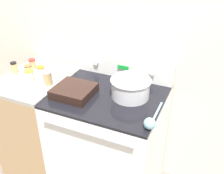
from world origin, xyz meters
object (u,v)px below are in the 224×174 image
(spice_jar_orange_cap, at_px, (41,74))
(spice_jar_red_cap, at_px, (32,64))
(spice_jar_white_cap, at_px, (48,78))
(spice_jar_black_cap, at_px, (14,68))
(spice_jar_yellow_cap, at_px, (30,76))
(spice_jar_brown_cap, at_px, (29,71))
(ladle, at_px, (151,122))
(mixing_bowl, at_px, (131,87))
(casserole_dish, at_px, (74,90))

(spice_jar_orange_cap, xyz_separation_m, spice_jar_red_cap, (-0.22, 0.16, -0.02))
(spice_jar_white_cap, bearing_deg, spice_jar_black_cap, 172.38)
(spice_jar_orange_cap, height_order, spice_jar_yellow_cap, spice_jar_orange_cap)
(spice_jar_white_cap, height_order, spice_jar_black_cap, spice_jar_white_cap)
(spice_jar_white_cap, bearing_deg, spice_jar_brown_cap, 166.85)
(spice_jar_brown_cap, bearing_deg, ladle, -11.78)
(ladle, xyz_separation_m, spice_jar_orange_cap, (-0.92, 0.19, 0.04))
(mixing_bowl, bearing_deg, spice_jar_yellow_cap, -170.56)
(spice_jar_yellow_cap, bearing_deg, spice_jar_black_cap, 161.02)
(spice_jar_white_cap, distance_m, spice_jar_yellow_cap, 0.15)
(spice_jar_black_cap, bearing_deg, spice_jar_orange_cap, -5.23)
(casserole_dish, relative_size, spice_jar_black_cap, 2.87)
(spice_jar_orange_cap, relative_size, spice_jar_red_cap, 1.58)
(ladle, bearing_deg, spice_jar_red_cap, 162.71)
(spice_jar_brown_cap, bearing_deg, spice_jar_yellow_cap, -47.15)
(spice_jar_red_cap, bearing_deg, spice_jar_brown_cap, -62.12)
(spice_jar_yellow_cap, relative_size, spice_jar_brown_cap, 1.10)
(spice_jar_brown_cap, distance_m, spice_jar_red_cap, 0.15)
(casserole_dish, xyz_separation_m, spice_jar_brown_cap, (-0.47, 0.09, 0.02))
(mixing_bowl, bearing_deg, casserole_dish, -159.11)
(mixing_bowl, relative_size, spice_jar_yellow_cap, 2.78)
(spice_jar_orange_cap, bearing_deg, ladle, -11.84)
(casserole_dish, height_order, spice_jar_white_cap, spice_jar_white_cap)
(casserole_dish, relative_size, spice_jar_brown_cap, 2.92)
(mixing_bowl, height_order, spice_jar_black_cap, mixing_bowl)
(ladle, height_order, spice_jar_black_cap, spice_jar_black_cap)
(ladle, bearing_deg, spice_jar_white_cap, 168.58)
(ladle, distance_m, spice_jar_black_cap, 1.23)
(mixing_bowl, relative_size, spice_jar_brown_cap, 3.05)
(casserole_dish, distance_m, ladle, 0.61)
(spice_jar_yellow_cap, bearing_deg, spice_jar_white_cap, 9.27)
(spice_jar_white_cap, height_order, spice_jar_red_cap, spice_jar_white_cap)
(casserole_dish, height_order, ladle, ladle)
(spice_jar_white_cap, xyz_separation_m, spice_jar_black_cap, (-0.37, 0.05, -0.01))
(spice_jar_white_cap, bearing_deg, spice_jar_red_cap, 148.00)
(mixing_bowl, height_order, spice_jar_brown_cap, mixing_bowl)
(ladle, height_order, spice_jar_brown_cap, spice_jar_brown_cap)
(ladle, bearing_deg, spice_jar_yellow_cap, 171.70)
(spice_jar_yellow_cap, xyz_separation_m, spice_jar_black_cap, (-0.22, 0.07, -0.00))
(mixing_bowl, relative_size, spice_jar_orange_cap, 2.24)
(casserole_dish, bearing_deg, spice_jar_red_cap, 157.51)
(mixing_bowl, xyz_separation_m, spice_jar_orange_cap, (-0.69, -0.08, -0.00))
(spice_jar_orange_cap, xyz_separation_m, spice_jar_yellow_cap, (-0.08, -0.05, -0.01))
(mixing_bowl, distance_m, spice_jar_brown_cap, 0.84)
(mixing_bowl, distance_m, ladle, 0.36)
(casserole_dish, distance_m, spice_jar_yellow_cap, 0.40)
(spice_jar_yellow_cap, relative_size, spice_jar_red_cap, 1.27)
(spice_jar_orange_cap, distance_m, spice_jar_yellow_cap, 0.09)
(spice_jar_white_cap, xyz_separation_m, spice_jar_orange_cap, (-0.08, 0.02, 0.01))
(spice_jar_orange_cap, bearing_deg, spice_jar_red_cap, 143.38)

